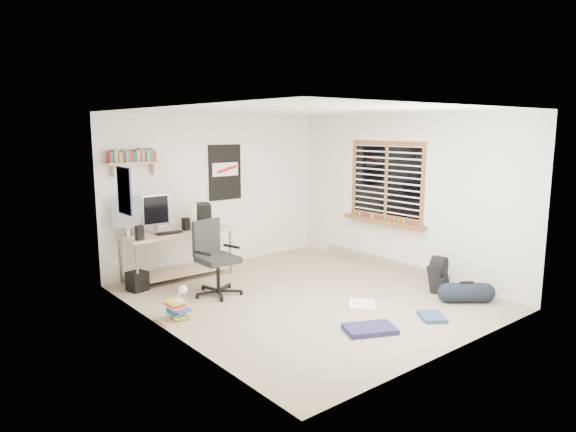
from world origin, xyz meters
TOP-DOWN VIEW (x-y plane):
  - floor at (0.00, 0.00)m, footprint 4.00×4.50m
  - ceiling at (0.00, 0.00)m, footprint 4.00×4.50m
  - back_wall at (0.00, 2.25)m, footprint 4.00×0.01m
  - left_wall at (-2.00, 0.00)m, footprint 0.01×4.50m
  - right_wall at (2.00, 0.00)m, footprint 0.01×4.50m
  - desk at (-0.93, 1.93)m, footprint 1.67×0.76m
  - monitor_left at (-1.65, 2.00)m, footprint 0.41×0.32m
  - monitor_right at (-1.24, 1.95)m, footprint 0.42×0.11m
  - pc_tower at (-0.56, 1.73)m, footprint 0.31×0.41m
  - keyboard at (-1.13, 1.77)m, footprint 0.39×0.17m
  - speaker_left at (-1.64, 1.63)m, footprint 0.10×0.10m
  - speaker_right at (-0.82, 1.83)m, footprint 0.11×0.11m
  - office_chair at (-0.86, 0.85)m, footprint 0.80×0.80m
  - wall_shelf at (-1.45, 2.14)m, footprint 0.80×0.22m
  - poster_back_wall at (0.15, 2.23)m, footprint 0.62×0.03m
  - poster_left_wall at (-1.99, 1.20)m, footprint 0.02×0.42m
  - window at (1.95, 0.30)m, footprint 0.10×1.50m
  - baseboard_heater at (1.96, 0.30)m, footprint 0.08×2.50m
  - backpack at (1.61, -0.99)m, footprint 0.35×0.31m
  - duffel_bag at (1.51, -1.50)m, footprint 0.37×0.37m
  - tshirt at (0.33, -0.73)m, footprint 0.53×0.53m
  - jeans_a at (-0.23, -1.37)m, footprint 0.67×0.57m
  - jeans_b at (0.66, -1.57)m, footprint 0.44×0.46m
  - book_stack at (-1.75, 0.34)m, footprint 0.47×0.40m
  - desk_lamp at (-1.73, 0.32)m, footprint 0.15×0.21m
  - subwoofer at (-1.67, 1.72)m, footprint 0.29×0.29m

SIDE VIEW (x-z plane):
  - floor at x=0.00m, z-range -0.01..0.00m
  - tshirt at x=0.33m, z-range 0.00..0.04m
  - jeans_b at x=0.66m, z-range 0.00..0.05m
  - jeans_a at x=-0.23m, z-range 0.00..0.06m
  - baseboard_heater at x=1.96m, z-range 0.00..0.18m
  - duffel_bag at x=1.51m, z-range -0.12..0.40m
  - subwoofer at x=-1.67m, z-range 0.00..0.28m
  - book_stack at x=-1.75m, z-range 0.00..0.30m
  - backpack at x=1.61m, z-range 0.00..0.40m
  - desk at x=-0.93m, z-range -0.01..0.74m
  - desk_lamp at x=-1.73m, z-range 0.28..0.48m
  - office_chair at x=-0.86m, z-range -0.03..1.01m
  - keyboard at x=-1.13m, z-range 0.75..0.77m
  - speaker_right at x=-0.82m, z-range 0.75..0.94m
  - speaker_left at x=-1.64m, z-range 0.75..0.95m
  - pc_tower at x=-0.56m, z-range 0.75..1.15m
  - monitor_right at x=-1.24m, z-range 0.75..1.21m
  - monitor_left at x=-1.65m, z-range 0.75..1.22m
  - back_wall at x=0.00m, z-range 0.00..2.50m
  - left_wall at x=-2.00m, z-range 0.00..2.50m
  - right_wall at x=2.00m, z-range 0.00..2.50m
  - window at x=1.95m, z-range 0.82..2.08m
  - poster_left_wall at x=-1.99m, z-range 1.20..1.80m
  - poster_back_wall at x=0.15m, z-range 1.09..2.01m
  - wall_shelf at x=-1.45m, z-range 1.66..1.90m
  - ceiling at x=0.00m, z-range 2.50..2.51m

